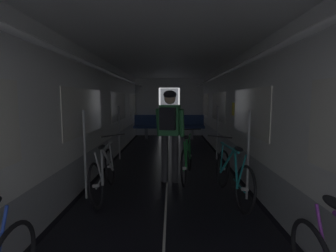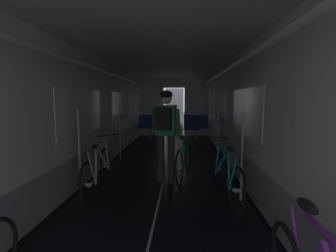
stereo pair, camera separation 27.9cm
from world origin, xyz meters
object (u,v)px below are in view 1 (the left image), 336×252
at_px(bench_seat_far_left, 146,124).
at_px(bicycle_teal, 232,175).
at_px(bicycle_silver, 104,172).
at_px(person_cyclist_aisle, 170,126).
at_px(bench_seat_far_right, 192,125).
at_px(bicycle_green_in_aisle, 187,159).

distance_m(bench_seat_far_left, bicycle_teal, 6.26).
height_order(bench_seat_far_left, bicycle_silver, same).
bearing_deg(person_cyclist_aisle, bench_seat_far_right, 80.71).
bearing_deg(bicycle_green_in_aisle, bicycle_silver, -147.25).
distance_m(bench_seat_far_right, bicycle_silver, 6.14).
bearing_deg(bicycle_teal, bicycle_green_in_aisle, 122.26).
xyz_separation_m(bench_seat_far_left, bicycle_silver, (-0.12, -5.83, -0.19)).
bearing_deg(bench_seat_far_right, bicycle_silver, -108.19).
bearing_deg(bicycle_silver, bicycle_teal, -3.29).
xyz_separation_m(bench_seat_far_right, person_cyclist_aisle, (-0.85, -5.19, 0.50)).
height_order(bench_seat_far_right, bicycle_teal, bench_seat_far_right).
xyz_separation_m(bench_seat_far_left, bicycle_teal, (1.94, -5.95, -0.19)).
relative_size(bench_seat_far_right, bicycle_green_in_aisle, 0.59).
bearing_deg(bicycle_silver, bicycle_green_in_aisle, 32.75).
bearing_deg(bench_seat_far_right, bicycle_teal, -88.63).
relative_size(bench_seat_far_left, bicycle_silver, 0.58).
xyz_separation_m(bicycle_teal, bicycle_silver, (-2.06, 0.12, -0.00)).
bearing_deg(bench_seat_far_left, bicycle_green_in_aisle, -75.27).
height_order(bicycle_teal, bicycle_silver, bicycle_silver).
relative_size(bicycle_teal, bicycle_green_in_aisle, 1.01).
distance_m(bench_seat_far_left, bicycle_silver, 5.84).
height_order(bicycle_silver, person_cyclist_aisle, person_cyclist_aisle).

